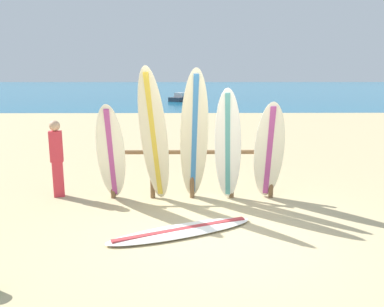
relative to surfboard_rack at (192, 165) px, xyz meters
name	(u,v)px	position (x,y,z in m)	size (l,w,h in m)	color
ground_plane	(217,235)	(0.35, -1.78, -0.65)	(120.00, 120.00, 0.00)	tan
ocean_water	(190,88)	(0.35, 56.22, -0.65)	(120.00, 80.00, 0.01)	#196B93
surfboard_rack	(192,165)	(0.00, 0.00, 0.00)	(3.16, 0.09, 1.06)	brown
surfboard_leaning_far_left	(111,154)	(-1.46, -0.38, 0.30)	(0.58, 1.01, 1.90)	white
surfboard_leaning_left	(154,138)	(-0.68, -0.43, 0.61)	(0.66, 1.02, 2.51)	beige
surfboard_leaning_center_left	(194,137)	(0.03, -0.25, 0.59)	(0.57, 0.87, 2.48)	beige
surfboard_leaning_center	(228,146)	(0.64, -0.30, 0.42)	(0.59, 0.75, 2.15)	white
surfboard_leaning_center_right	(269,152)	(1.41, -0.27, 0.31)	(0.61, 0.81, 1.92)	white
surfboard_lying_on_sand	(182,231)	(-0.17, -1.69, -0.61)	(2.36, 1.42, 0.08)	white
beachgoer_standing	(57,155)	(-2.61, 0.11, 0.18)	(0.27, 0.21, 1.50)	#D8333F
small_boat_offshore	(180,98)	(-0.70, 26.19, -0.39)	(2.03, 2.45, 0.71)	#333842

